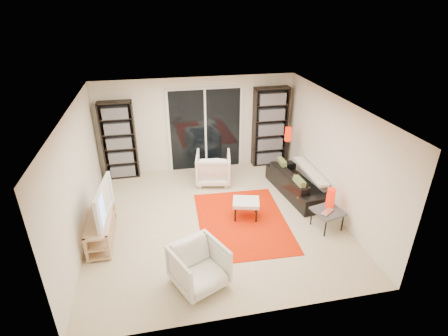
{
  "coord_description": "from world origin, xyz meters",
  "views": [
    {
      "loc": [
        -1.02,
        -5.94,
        4.16
      ],
      "look_at": [
        0.25,
        0.3,
        1.0
      ],
      "focal_mm": 28.0,
      "sensor_mm": 36.0,
      "label": 1
    }
  ],
  "objects_px": {
    "bookshelf_right": "(270,127)",
    "ottoman": "(246,203)",
    "bookshelf_left": "(119,141)",
    "floor_lamp": "(288,139)",
    "armchair_front": "(199,266)",
    "tv_stand": "(101,228)",
    "armchair_back": "(213,168)",
    "side_table": "(328,212)",
    "sofa": "(298,183)"
  },
  "relations": [
    {
      "from": "bookshelf_left",
      "to": "floor_lamp",
      "type": "height_order",
      "value": "bookshelf_left"
    },
    {
      "from": "tv_stand",
      "to": "floor_lamp",
      "type": "relative_size",
      "value": 1.04
    },
    {
      "from": "sofa",
      "to": "ottoman",
      "type": "bearing_deg",
      "value": 108.82
    },
    {
      "from": "bookshelf_right",
      "to": "floor_lamp",
      "type": "distance_m",
      "value": 0.74
    },
    {
      "from": "bookshelf_left",
      "to": "bookshelf_right",
      "type": "distance_m",
      "value": 3.85
    },
    {
      "from": "sofa",
      "to": "armchair_front",
      "type": "distance_m",
      "value": 3.55
    },
    {
      "from": "bookshelf_left",
      "to": "floor_lamp",
      "type": "bearing_deg",
      "value": -9.68
    },
    {
      "from": "tv_stand",
      "to": "armchair_front",
      "type": "bearing_deg",
      "value": -42.28
    },
    {
      "from": "bookshelf_right",
      "to": "armchair_back",
      "type": "bearing_deg",
      "value": -155.68
    },
    {
      "from": "tv_stand",
      "to": "ottoman",
      "type": "distance_m",
      "value": 2.85
    },
    {
      "from": "bookshelf_left",
      "to": "ottoman",
      "type": "xyz_separation_m",
      "value": [
        2.58,
        -2.41,
        -0.63
      ]
    },
    {
      "from": "bookshelf_left",
      "to": "floor_lamp",
      "type": "xyz_separation_m",
      "value": [
        4.08,
        -0.7,
        -0.02
      ]
    },
    {
      "from": "sofa",
      "to": "side_table",
      "type": "relative_size",
      "value": 2.99
    },
    {
      "from": "bookshelf_right",
      "to": "sofa",
      "type": "height_order",
      "value": "bookshelf_right"
    },
    {
      "from": "tv_stand",
      "to": "side_table",
      "type": "height_order",
      "value": "tv_stand"
    },
    {
      "from": "bookshelf_left",
      "to": "tv_stand",
      "type": "relative_size",
      "value": 1.47
    },
    {
      "from": "tv_stand",
      "to": "armchair_front",
      "type": "relative_size",
      "value": 1.69
    },
    {
      "from": "tv_stand",
      "to": "ottoman",
      "type": "xyz_separation_m",
      "value": [
        2.84,
        0.18,
        0.08
      ]
    },
    {
      "from": "ottoman",
      "to": "side_table",
      "type": "height_order",
      "value": "same"
    },
    {
      "from": "bookshelf_right",
      "to": "side_table",
      "type": "xyz_separation_m",
      "value": [
        0.21,
        -3.08,
        -0.69
      ]
    },
    {
      "from": "tv_stand",
      "to": "side_table",
      "type": "bearing_deg",
      "value": -6.47
    },
    {
      "from": "armchair_front",
      "to": "sofa",
      "type": "bearing_deg",
      "value": 17.39
    },
    {
      "from": "armchair_front",
      "to": "ottoman",
      "type": "relative_size",
      "value": 1.25
    },
    {
      "from": "bookshelf_right",
      "to": "side_table",
      "type": "distance_m",
      "value": 3.16
    },
    {
      "from": "sofa",
      "to": "armchair_back",
      "type": "relative_size",
      "value": 2.28
    },
    {
      "from": "bookshelf_right",
      "to": "ottoman",
      "type": "bearing_deg",
      "value": -117.73
    },
    {
      "from": "armchair_back",
      "to": "side_table",
      "type": "distance_m",
      "value": 2.99
    },
    {
      "from": "armchair_back",
      "to": "armchair_front",
      "type": "height_order",
      "value": "armchair_back"
    },
    {
      "from": "bookshelf_right",
      "to": "armchair_front",
      "type": "xyz_separation_m",
      "value": [
        -2.46,
        -4.08,
        -0.69
      ]
    },
    {
      "from": "armchair_front",
      "to": "floor_lamp",
      "type": "xyz_separation_m",
      "value": [
        2.7,
        3.38,
        0.6
      ]
    },
    {
      "from": "bookshelf_left",
      "to": "sofa",
      "type": "bearing_deg",
      "value": -22.95
    },
    {
      "from": "side_table",
      "to": "ottoman",
      "type": "bearing_deg",
      "value": 155.57
    },
    {
      "from": "ottoman",
      "to": "armchair_back",
      "type": "bearing_deg",
      "value": 103.22
    },
    {
      "from": "ottoman",
      "to": "armchair_front",
      "type": "bearing_deg",
      "value": -125.62
    },
    {
      "from": "bookshelf_left",
      "to": "armchair_back",
      "type": "relative_size",
      "value": 2.33
    },
    {
      "from": "armchair_back",
      "to": "ottoman",
      "type": "relative_size",
      "value": 1.34
    },
    {
      "from": "armchair_back",
      "to": "bookshelf_left",
      "type": "bearing_deg",
      "value": -7.94
    },
    {
      "from": "bookshelf_left",
      "to": "bookshelf_right",
      "type": "bearing_deg",
      "value": -0.0
    },
    {
      "from": "armchair_back",
      "to": "floor_lamp",
      "type": "height_order",
      "value": "floor_lamp"
    },
    {
      "from": "bookshelf_right",
      "to": "ottoman",
      "type": "height_order",
      "value": "bookshelf_right"
    },
    {
      "from": "tv_stand",
      "to": "ottoman",
      "type": "height_order",
      "value": "tv_stand"
    },
    {
      "from": "side_table",
      "to": "floor_lamp",
      "type": "height_order",
      "value": "floor_lamp"
    },
    {
      "from": "sofa",
      "to": "armchair_back",
      "type": "bearing_deg",
      "value": 54.77
    },
    {
      "from": "bookshelf_right",
      "to": "tv_stand",
      "type": "height_order",
      "value": "bookshelf_right"
    },
    {
      "from": "side_table",
      "to": "armchair_front",
      "type": "bearing_deg",
      "value": -159.45
    },
    {
      "from": "ottoman",
      "to": "sofa",
      "type": "bearing_deg",
      "value": 26.46
    },
    {
      "from": "armchair_front",
      "to": "floor_lamp",
      "type": "distance_m",
      "value": 4.37
    },
    {
      "from": "tv_stand",
      "to": "floor_lamp",
      "type": "bearing_deg",
      "value": 23.57
    },
    {
      "from": "sofa",
      "to": "armchair_back",
      "type": "xyz_separation_m",
      "value": [
        -1.82,
        0.95,
        0.1
      ]
    },
    {
      "from": "ottoman",
      "to": "floor_lamp",
      "type": "bearing_deg",
      "value": 48.77
    }
  ]
}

